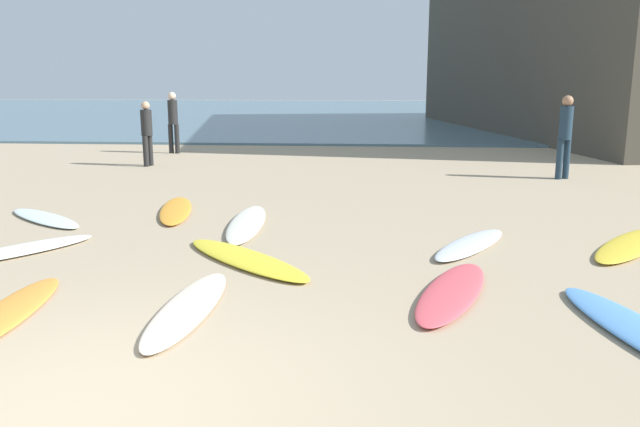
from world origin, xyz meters
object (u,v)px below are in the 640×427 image
(surfboard_6, at_px, (452,292))
(beachgoer_far, at_px, (173,119))
(surfboard_0, at_px, (8,313))
(beachgoer_near, at_px, (147,130))
(surfboard_1, at_px, (631,245))
(surfboard_7, at_px, (21,250))
(surfboard_10, at_px, (45,218))
(surfboard_2, at_px, (471,244))
(surfboard_8, at_px, (176,210))
(surfboard_5, at_px, (247,223))
(beachgoer_mid, at_px, (565,132))
(surfboard_9, at_px, (246,259))
(surfboard_4, at_px, (188,307))

(surfboard_6, bearing_deg, beachgoer_far, 138.04)
(surfboard_0, bearing_deg, beachgoer_near, 97.21)
(surfboard_1, height_order, surfboard_7, surfboard_7)
(surfboard_10, bearing_deg, surfboard_2, -61.54)
(surfboard_0, bearing_deg, beachgoer_far, 95.44)
(surfboard_7, relative_size, beachgoer_far, 1.10)
(surfboard_8, relative_size, beachgoer_far, 1.29)
(surfboard_8, relative_size, surfboard_10, 1.12)
(surfboard_1, xyz_separation_m, beachgoer_near, (-9.13, 7.28, 0.87))
(surfboard_5, relative_size, surfboard_8, 1.11)
(surfboard_10, relative_size, beachgoer_mid, 1.13)
(surfboard_1, height_order, beachgoer_mid, beachgoer_mid)
(beachgoer_far, bearing_deg, beachgoer_near, 102.76)
(surfboard_7, bearing_deg, surfboard_10, 145.17)
(beachgoer_near, xyz_separation_m, beachgoer_mid, (9.93, -1.35, 0.13))
(beachgoer_mid, bearing_deg, surfboard_9, -155.51)
(surfboard_5, bearing_deg, surfboard_6, 128.95)
(surfboard_8, bearing_deg, beachgoer_near, -79.91)
(surfboard_9, bearing_deg, surfboard_1, -32.77)
(surfboard_0, bearing_deg, surfboard_6, 7.06)
(beachgoer_far, bearing_deg, surfboard_1, 141.83)
(surfboard_2, distance_m, surfboard_7, 5.90)
(surfboard_10, relative_size, beachgoer_near, 1.27)
(surfboard_1, xyz_separation_m, surfboard_4, (-5.23, -2.75, -0.00))
(surfboard_5, xyz_separation_m, surfboard_8, (-1.38, 0.89, -0.00))
(surfboard_4, distance_m, beachgoer_mid, 10.63)
(surfboard_1, bearing_deg, surfboard_4, 64.12)
(surfboard_10, height_order, beachgoer_near, beachgoer_near)
(surfboard_9, bearing_deg, surfboard_4, -142.66)
(beachgoer_near, bearing_deg, surfboard_7, 21.30)
(surfboard_1, xyz_separation_m, surfboard_8, (-6.73, 1.75, -0.00))
(surfboard_4, bearing_deg, surfboard_2, 41.70)
(surfboard_2, xyz_separation_m, surfboard_9, (-2.87, -0.90, -0.00))
(surfboard_1, height_order, surfboard_8, same)
(surfboard_0, height_order, surfboard_2, surfboard_2)
(surfboard_2, xyz_separation_m, beachgoer_near, (-7.00, 7.43, 0.86))
(surfboard_1, relative_size, surfboard_5, 0.90)
(surfboard_5, relative_size, surfboard_10, 1.24)
(surfboard_5, bearing_deg, surfboard_1, 167.13)
(surfboard_6, bearing_deg, surfboard_5, 151.97)
(surfboard_6, xyz_separation_m, beachgoer_near, (-6.51, 9.38, 0.86))
(surfboard_10, bearing_deg, surfboard_1, -58.09)
(surfboard_2, distance_m, beachgoer_far, 12.53)
(surfboard_7, distance_m, beachgoer_near, 8.28)
(surfboard_2, bearing_deg, surfboard_10, -159.35)
(surfboard_4, height_order, surfboard_8, surfboard_8)
(surfboard_8, bearing_deg, surfboard_1, 152.11)
(surfboard_6, bearing_deg, surfboard_9, 175.42)
(surfboard_9, xyz_separation_m, beachgoer_mid, (5.80, 6.98, 1.00))
(beachgoer_mid, bearing_deg, surfboard_2, -141.53)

